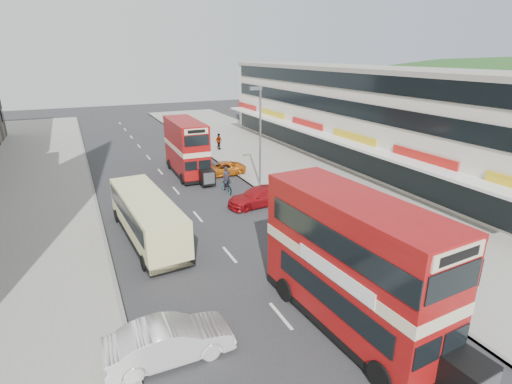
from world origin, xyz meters
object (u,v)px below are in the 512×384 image
bus_main (353,264)px  car_left_front (169,341)px  car_right_a (259,196)px  cyclist (227,184)px  car_right_b (221,169)px  pedestrian_near (296,188)px  bus_second (186,147)px  coach (147,216)px  street_lamp (259,130)px  pedestrian_far (219,141)px

bus_main → car_left_front: bearing=-13.3°
car_right_a → cyclist: bearing=-168.5°
car_right_a → car_right_b: (0.11, 8.28, -0.08)m
car_left_front → pedestrian_near: size_ratio=2.34×
bus_second → car_right_b: 3.66m
pedestrian_near → cyclist: (-3.86, 4.30, -0.44)m
car_right_b → pedestrian_near: pedestrian_near is taller
coach → car_right_b: 13.61m
bus_second → cyclist: bus_second is taller
cyclist → coach: bearing=-140.8°
bus_main → cyclist: size_ratio=4.64×
street_lamp → cyclist: 5.01m
pedestrian_far → cyclist: (-4.30, -13.85, -0.37)m
car_left_front → car_right_a: 15.88m
bus_main → pedestrian_near: size_ratio=4.95×
street_lamp → pedestrian_near: size_ratio=4.12×
coach → car_right_b: coach is taller
bus_second → pedestrian_far: (5.78, 7.65, -1.44)m
bus_second → cyclist: (1.48, -6.20, -1.81)m
bus_main → pedestrian_near: bearing=-115.4°
bus_main → bus_second: 23.81m
bus_second → car_left_front: 23.75m
street_lamp → car_right_a: 5.87m
coach → pedestrian_far: 23.04m
bus_second → pedestrian_near: (5.34, -10.50, -1.37)m
car_left_front → car_right_a: bearing=-36.9°
street_lamp → bus_main: 18.28m
bus_second → car_left_front: bearing=74.1°
car_right_a → cyclist: 3.88m
pedestrian_far → bus_second: bearing=-160.7°
street_lamp → car_right_a: size_ratio=1.72×
car_right_b → car_right_a: bearing=0.7°
bus_second → street_lamp: bearing=126.6°
car_left_front → cyclist: size_ratio=2.19×
street_lamp → coach: size_ratio=0.85×
street_lamp → bus_second: (-4.37, 6.14, -2.28)m
street_lamp → pedestrian_far: street_lamp is taller
car_right_a → bus_second: bearing=-170.0°
pedestrian_near → pedestrian_far: pedestrian_near is taller
cyclist → car_left_front: bearing=-117.6°
bus_second → car_right_a: bearing=105.6°
coach → car_left_front: size_ratio=2.07×
coach → pedestrian_far: bearing=55.6°
car_right_b → coach: bearing=-37.2°
bus_main → bus_second: size_ratio=1.12×
car_left_front → car_right_b: bearing=-24.7°
bus_main → cyclist: (1.40, 17.61, -2.12)m
bus_main → cyclist: bus_main is taller
pedestrian_far → car_right_a: bearing=-134.0°
bus_main → cyclist: 17.79m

